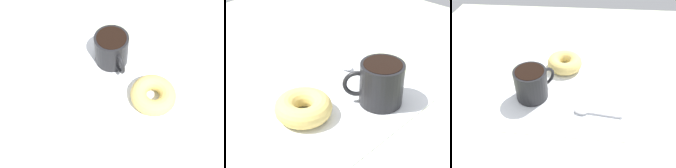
{
  "view_description": "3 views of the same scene",
  "coord_description": "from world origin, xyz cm",
  "views": [
    {
      "loc": [
        10.75,
        -27.63,
        55.46
      ],
      "look_at": [
        -0.57,
        2.48,
        2.3
      ],
      "focal_mm": 40.0,
      "sensor_mm": 36.0,
      "label": 1
    },
    {
      "loc": [
        47.41,
        46.72,
        45.15
      ],
      "look_at": [
        -0.57,
        2.48,
        2.3
      ],
      "focal_mm": 60.0,
      "sensor_mm": 36.0,
      "label": 2
    },
    {
      "loc": [
        -47.06,
        -1.44,
        43.43
      ],
      "look_at": [
        -0.57,
        2.48,
        2.3
      ],
      "focal_mm": 35.0,
      "sensor_mm": 36.0,
      "label": 3
    }
  ],
  "objects": [
    {
      "name": "ground_plane",
      "position": [
        0.0,
        0.0,
        -1.0
      ],
      "size": [
        120.0,
        120.0,
        2.0
      ],
      "primitive_type": "cube",
      "color": "beige"
    },
    {
      "name": "napkin",
      "position": [
        -0.57,
        2.48,
        0.15
      ],
      "size": [
        33.22,
        33.22,
        0.3
      ],
      "primitive_type": "cube",
      "rotation": [
        0.0,
        0.0,
        -0.01
      ],
      "color": "white",
      "rests_on": "ground_plane"
    },
    {
      "name": "coffee_cup",
      "position": [
        -3.82,
        10.94,
        4.84
      ],
      "size": [
        10.13,
        10.29,
        8.79
      ],
      "color": "black",
      "rests_on": "napkin"
    },
    {
      "name": "donut",
      "position": [
        9.86,
        3.13,
        2.29
      ],
      "size": [
        11.11,
        11.11,
        3.97
      ],
      "primitive_type": "torus",
      "color": "#E5C66B",
      "rests_on": "napkin"
    },
    {
      "name": "spoon",
      "position": [
        -9.15,
        -4.27,
        0.7
      ],
      "size": [
        2.87,
        12.44,
        0.9
      ],
      "color": "silver",
      "rests_on": "napkin"
    }
  ]
}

